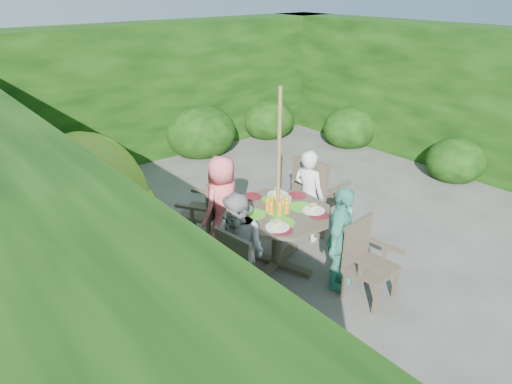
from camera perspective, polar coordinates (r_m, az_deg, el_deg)
ground at (r=6.69m, az=4.70°, el=-3.67°), size 60.00×60.00×0.00m
hedge_enclosure at (r=7.17m, az=-2.39°, el=9.14°), size 9.00×9.00×2.50m
patio_table at (r=5.39m, az=2.71°, el=-3.44°), size 1.63×1.63×0.90m
parasol_pole at (r=5.18m, az=2.80°, el=1.07°), size 0.06×0.06×2.20m
garden_chair_right at (r=6.30m, az=7.56°, el=-0.12°), size 0.62×0.68×1.03m
garden_chair_left at (r=4.68m, az=-4.16°, el=-10.72°), size 0.53×0.58×0.87m
garden_chair_back at (r=6.04m, az=-6.33°, el=-2.07°), size 0.69×0.67×0.88m
garden_chair_front at (r=5.11m, az=13.64°, el=-8.25°), size 0.55×0.50×0.85m
child_right at (r=6.02m, az=6.54°, el=-0.47°), size 0.38×0.50×1.26m
child_left at (r=4.80m, az=-2.17°, el=-7.30°), size 0.63×0.73×1.26m
child_back at (r=5.78m, az=-4.16°, el=-1.46°), size 0.70×0.54×1.26m
child_front at (r=5.09m, az=10.52°, el=-5.90°), size 0.78×0.60×1.23m
dome_tent at (r=7.58m, az=-20.27°, el=-1.68°), size 2.12×2.12×2.35m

